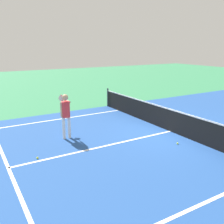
# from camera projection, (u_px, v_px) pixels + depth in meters

# --- Properties ---
(ground_plane) EXTENTS (60.00, 60.00, 0.00)m
(ground_plane) POSITION_uv_depth(u_px,v_px,m) (170.00, 131.00, 10.57)
(ground_plane) COLOR #337F51
(court_surface_inbounds) EXTENTS (10.62, 24.40, 0.00)m
(court_surface_inbounds) POSITION_uv_depth(u_px,v_px,m) (170.00, 131.00, 10.57)
(court_surface_inbounds) COLOR #234C93
(court_surface_inbounds) RESTS_ON ground_plane
(line_sideline_left) EXTENTS (0.10, 11.89, 0.01)m
(line_sideline_left) POSITION_uv_depth(u_px,v_px,m) (3.00, 128.00, 11.04)
(line_sideline_left) COLOR white
(line_sideline_left) RESTS_ON ground_plane
(line_service_near) EXTENTS (8.22, 0.10, 0.01)m
(line_service_near) POSITION_uv_depth(u_px,v_px,m) (8.00, 168.00, 7.41)
(line_service_near) COLOR white
(line_service_near) RESTS_ON ground_plane
(line_center_service) EXTENTS (0.10, 6.40, 0.01)m
(line_center_service) POSITION_uv_depth(u_px,v_px,m) (103.00, 146.00, 8.99)
(line_center_service) COLOR white
(line_center_service) RESTS_ON ground_plane
(net) EXTENTS (10.60, 0.09, 1.07)m
(net) POSITION_uv_depth(u_px,v_px,m) (171.00, 120.00, 10.45)
(net) COLOR #33383D
(net) RESTS_ON ground_plane
(player_near) EXTENTS (1.23, 0.52, 1.73)m
(player_near) POSITION_uv_depth(u_px,v_px,m) (66.00, 111.00, 9.55)
(player_near) COLOR white
(player_near) RESTS_ON ground_plane
(tennis_ball_mid_court) EXTENTS (0.07, 0.07, 0.07)m
(tennis_ball_mid_court) POSITION_uv_depth(u_px,v_px,m) (37.00, 158.00, 8.00)
(tennis_ball_mid_court) COLOR #CCE033
(tennis_ball_mid_court) RESTS_ON ground_plane
(tennis_ball_near_net) EXTENTS (0.07, 0.07, 0.07)m
(tennis_ball_near_net) POSITION_uv_depth(u_px,v_px,m) (178.00, 143.00, 9.18)
(tennis_ball_near_net) COLOR #CCE033
(tennis_ball_near_net) RESTS_ON ground_plane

